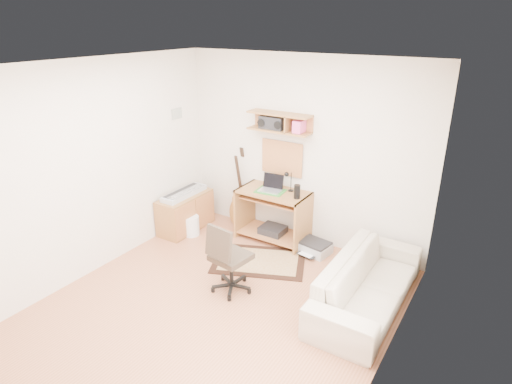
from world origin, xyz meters
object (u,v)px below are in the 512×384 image
Objects in this scene: desk at (273,216)px; cabinet at (185,212)px; sofa at (369,276)px; task_chair at (231,257)px; printer at (315,247)px.

cabinet is (-1.29, -0.41, -0.10)m from desk.
sofa is (1.67, -0.78, -0.00)m from desk.
sofa is (1.44, 0.57, -0.07)m from task_chair.
cabinet is 2.18× the size of printer.
sofa is at bearing -25.11° from desk.
desk is at bearing 17.72° from cabinet.
task_chair is at bearing -99.96° from printer.
sofa is (2.96, -0.37, 0.10)m from cabinet.
printer is 0.22× the size of sofa.
sofa reaches higher than printer.
task_chair is (0.22, -1.35, 0.07)m from desk.
printer is 1.27m from sofa.
task_chair is 0.99× the size of cabinet.
desk is 1.13× the size of task_chair.
task_chair reaches higher than printer.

